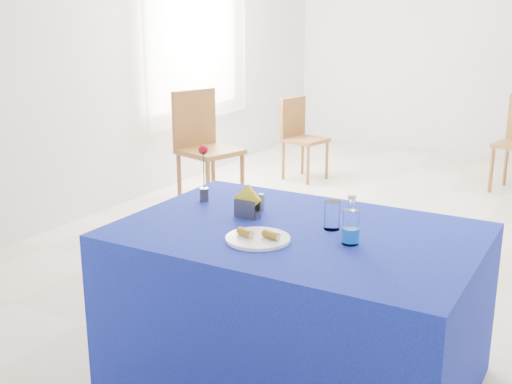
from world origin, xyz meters
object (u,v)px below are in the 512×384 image
(water_bottle, at_px, (351,228))
(chair_win_b, at_px, (300,132))
(blue_table, at_px, (296,306))
(chair_win_a, at_px, (203,141))
(plate, at_px, (258,239))

(water_bottle, height_order, chair_win_b, water_bottle)
(blue_table, distance_m, chair_win_b, 3.89)
(chair_win_a, bearing_deg, water_bottle, -118.46)
(plate, height_order, blue_table, plate)
(water_bottle, bearing_deg, chair_win_b, 118.73)
(chair_win_b, bearing_deg, water_bottle, -138.88)
(water_bottle, xyz_separation_m, chair_win_a, (-2.27, 2.23, -0.23))
(water_bottle, distance_m, chair_win_a, 3.19)
(chair_win_b, bearing_deg, chair_win_a, 179.19)
(blue_table, xyz_separation_m, chair_win_b, (-1.68, 3.51, 0.11))
(blue_table, xyz_separation_m, chair_win_a, (-1.99, 2.17, 0.22))
(blue_table, relative_size, water_bottle, 7.44)
(blue_table, distance_m, water_bottle, 0.53)
(plate, height_order, chair_win_b, chair_win_b)
(blue_table, xyz_separation_m, water_bottle, (0.28, -0.06, 0.45))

